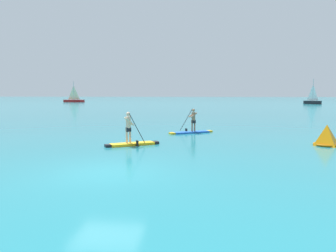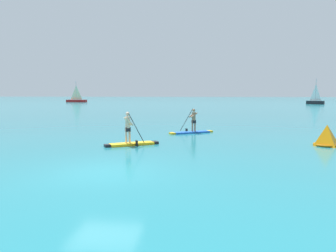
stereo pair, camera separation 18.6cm
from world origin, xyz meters
The scene contains 6 objects.
ground centered at (0.00, 0.00, 0.00)m, with size 440.00×440.00×0.00m, color #1E727F.
paddleboarder_mid_center centered at (-0.36, 5.78, 0.35)m, with size 2.80×1.91×1.83m.
paddleboarder_far_right centered at (2.71, 11.52, 0.34)m, with size 3.09×2.07×1.76m.
race_marker_buoy centered at (10.15, 6.84, 0.50)m, with size 1.34×1.34×1.15m.
sailboat_left_horizon centered at (-35.64, 83.35, 0.71)m, with size 6.41×2.20×6.41m.
sailboat_right_horizon centered at (31.44, 73.47, 0.84)m, with size 4.08×3.13×6.41m.
Camera 2 is at (3.59, -11.01, 2.84)m, focal length 34.05 mm.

